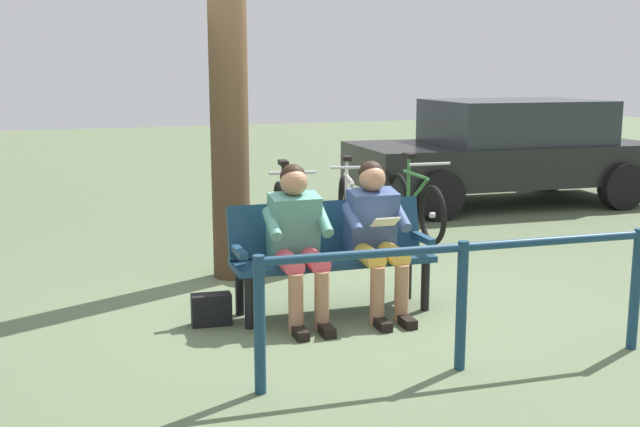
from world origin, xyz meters
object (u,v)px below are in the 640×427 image
Objects in this scene: bicycle_purple at (348,209)px; parked_car at (505,149)px; bench at (330,248)px; bicycle_red at (414,205)px; person_companion at (297,236)px; bicycle_green at (286,216)px; litter_bin at (292,233)px; tree_trunk at (228,51)px; person_reading at (376,230)px; handbag at (211,309)px.

parked_car is at bearing 131.80° from bicycle_purple.
bicycle_red is at bearing -127.52° from bench.
bicycle_green is at bearing -103.42° from person_companion.
bench is at bearing -9.91° from bicycle_purple.
litter_bin is at bearing 35.86° from parked_car.
bicycle_red is at bearing 105.23° from bicycle_purple.
tree_trunk is (0.48, -1.27, 1.56)m from bench.
person_reading and person_companion have the same top height.
person_companion reaches higher than bicycle_green.
bicycle_green is at bearing -80.32° from bicycle_red.
person_companion is 0.29× the size of tree_trunk.
bench is 1.28m from litter_bin.
person_companion is 1.63× the size of litter_bin.
bicycle_red is 0.82m from bicycle_purple.
tree_trunk reaches higher than person_reading.
tree_trunk is at bearing -0.21° from litter_bin.
tree_trunk reaches higher than bicycle_purple.
litter_bin is (0.21, -1.45, -0.29)m from person_reading.
tree_trunk reaches higher than bench.
bench is at bearing 110.87° from tree_trunk.
person_companion is 0.74× the size of bicycle_purple.
person_companion reaches higher than litter_bin.
bicycle_red is (-2.27, -2.44, -0.30)m from person_companion.
person_companion reaches higher than bench.
bench is 1.35× the size of person_reading.
person_companion is at bearing 45.33° from parked_car.
parked_car is (-3.81, -1.62, 0.41)m from bicycle_green.
bicycle_green is at bearing -62.65° from bicycle_purple.
person_reading is 0.72× the size of bicycle_green.
person_reading is at bearing -1.99° from bicycle_purple.
litter_bin is at bearing -56.31° from bicycle_red.
handbag is at bearing -22.03° from bicycle_green.
bicycle_purple is at bearing -117.81° from person_companion.
tree_trunk is at bearing -58.51° from person_reading.
person_companion reaches higher than bicycle_purple.
person_companion is at bearing -14.51° from bicycle_purple.
bench is 5.61m from parked_car.
person_companion is at bearing 96.34° from tree_trunk.
parked_car is (-4.04, -2.50, 0.40)m from litter_bin.
person_reading is 2.17m from tree_trunk.
parked_car is (-3.83, -3.95, 0.11)m from person_reading.
person_reading is 2.98m from bicycle_red.
tree_trunk reaches higher than person_companion.
litter_bin is at bearing -5.84° from bicycle_green.
bicycle_green is at bearing -121.05° from handbag.
bench is 0.39× the size of tree_trunk.
person_reading reaches higher than bicycle_red.
bicycle_red and bicycle_green have the same top height.
person_reading is at bearing -28.87° from bicycle_red.
bench is 1.35× the size of person_companion.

